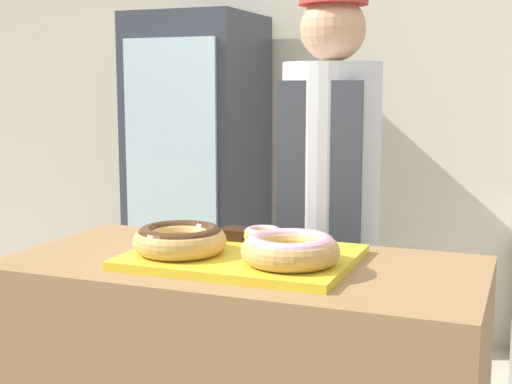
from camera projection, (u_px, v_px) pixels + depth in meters
The scene contains 9 objects.
wall_back at pixel (392, 91), 3.87m from camera, with size 8.00×0.06×2.70m.
serving_tray at pixel (243, 257), 1.97m from camera, with size 0.61×0.46×0.02m.
donut_chocolate_glaze at pixel (180, 239), 1.96m from camera, with size 0.26×0.26×0.07m.
donut_light_glaze at pixel (290, 248), 1.84m from camera, with size 0.26×0.26×0.07m.
donut_mini_center at pixel (263, 234), 2.11m from camera, with size 0.12×0.12×0.04m.
brownie_back_left at pixel (235, 234), 2.14m from camera, with size 0.08×0.08×0.03m.
brownie_back_right at pixel (292, 238), 2.08m from camera, with size 0.08×0.08×0.03m.
baker_person at pixel (330, 215), 2.53m from camera, with size 0.34×0.34×1.73m.
beverage_fridge at pixel (199, 178), 3.92m from camera, with size 0.62×0.65×1.76m.
Camera 1 is at (0.73, -1.78, 1.38)m, focal length 50.00 mm.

